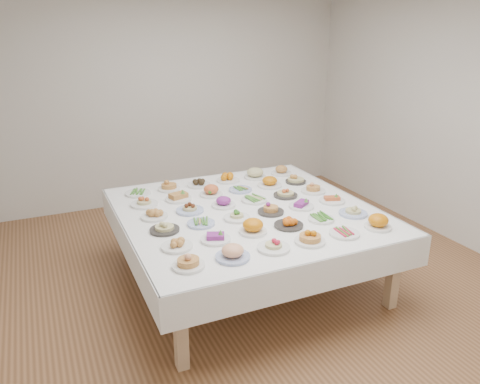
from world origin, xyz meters
name	(u,v)px	position (x,y,z in m)	size (l,w,h in m)	color
room_envelope	(254,93)	(0.00, 0.00, 1.83)	(5.02, 5.02, 2.81)	#8E5F3B
display_table	(246,216)	(-0.12, -0.11, 0.69)	(2.34, 2.34, 0.75)	white
dish_0	(188,258)	(-0.99, -0.96, 0.82)	(0.26, 0.25, 0.15)	white
dish_1	(233,250)	(-0.64, -0.97, 0.82)	(0.28, 0.28, 0.15)	#4C66B2
dish_2	(274,242)	(-0.29, -0.96, 0.81)	(0.26, 0.26, 0.13)	white
dish_3	(310,235)	(0.04, -0.98, 0.81)	(0.25, 0.25, 0.14)	white
dish_4	(344,232)	(0.38, -0.97, 0.78)	(0.25, 0.25, 0.06)	white
dish_5	(378,221)	(0.73, -0.97, 0.82)	(0.24, 0.24, 0.14)	white
dish_6	(177,243)	(-0.97, -0.63, 0.79)	(0.25, 0.25, 0.10)	white
dish_7	(215,236)	(-0.64, -0.63, 0.79)	(0.24, 0.24, 0.10)	white
dish_8	(253,225)	(-0.30, -0.62, 0.82)	(0.27, 0.27, 0.15)	white
dish_9	(289,221)	(0.04, -0.63, 0.80)	(0.25, 0.25, 0.11)	#2C2927
dish_10	(321,218)	(0.38, -0.62, 0.77)	(0.23, 0.23, 0.06)	white
dish_11	(353,209)	(0.73, -0.63, 0.81)	(0.26, 0.26, 0.13)	#4C66B2
dish_12	(164,224)	(-0.97, -0.28, 0.82)	(0.27, 0.27, 0.14)	#2C2927
dish_13	(201,222)	(-0.64, -0.27, 0.77)	(0.24, 0.24, 0.05)	#4C66B2
dish_14	(237,214)	(-0.30, -0.29, 0.80)	(0.24, 0.24, 0.11)	white
dish_15	(271,207)	(0.05, -0.28, 0.81)	(0.24, 0.24, 0.13)	#2C2927
dish_16	(301,203)	(0.38, -0.28, 0.79)	(0.24, 0.24, 0.10)	white
dish_17	(332,198)	(0.74, -0.28, 0.79)	(0.25, 0.25, 0.10)	white
dish_18	(154,213)	(-0.98, 0.05, 0.80)	(0.24, 0.24, 0.10)	white
dish_19	(190,206)	(-0.63, 0.06, 0.81)	(0.26, 0.26, 0.14)	#4C66B2
dish_20	(224,201)	(-0.29, 0.06, 0.80)	(0.23, 0.23, 0.12)	white
dish_21	(254,199)	(0.04, 0.07, 0.78)	(0.26, 0.25, 0.06)	white
dish_22	(286,191)	(0.40, 0.05, 0.81)	(0.25, 0.25, 0.14)	#2C2927
dish_23	(313,187)	(0.73, 0.05, 0.81)	(0.25, 0.25, 0.13)	white
dish_24	(144,200)	(-0.99, 0.40, 0.81)	(0.26, 0.26, 0.13)	white
dish_25	(178,195)	(-0.64, 0.41, 0.80)	(0.26, 0.26, 0.12)	white
dish_26	(211,190)	(-0.29, 0.40, 0.81)	(0.23, 0.23, 0.13)	white
dish_27	(240,189)	(0.04, 0.40, 0.77)	(0.24, 0.24, 0.05)	#4C66B2
dish_28	(270,181)	(0.40, 0.41, 0.81)	(0.26, 0.26, 0.13)	white
dish_29	(296,177)	(0.72, 0.40, 0.81)	(0.22, 0.22, 0.13)	#2C2927
dish_30	(138,192)	(-0.97, 0.74, 0.77)	(0.26, 0.26, 0.06)	white
dish_31	(169,185)	(-0.64, 0.74, 0.81)	(0.23, 0.23, 0.13)	white
dish_32	(199,182)	(-0.30, 0.74, 0.80)	(0.25, 0.25, 0.11)	white
dish_33	(228,177)	(0.05, 0.75, 0.80)	(0.26, 0.26, 0.12)	white
dish_34	(255,172)	(0.38, 0.74, 0.82)	(0.26, 0.26, 0.15)	white
dish_35	(281,169)	(0.73, 0.74, 0.81)	(0.24, 0.24, 0.13)	white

